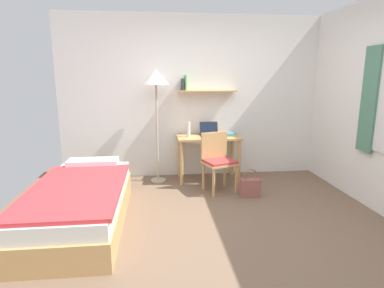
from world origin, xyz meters
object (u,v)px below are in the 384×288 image
Objects in this scene: bed at (81,203)px; handbag at (250,187)px; water_bottle at (189,129)px; desk at (208,145)px; laptop at (209,132)px; standing_lamp at (156,83)px; desk_chair at (218,159)px; book_stack at (229,134)px.

bed reaches higher than handbag.
handbag is at bearing -45.55° from water_bottle.
laptop is (0.02, 0.08, 0.19)m from desk.
desk is at bearing -0.10° from standing_lamp.
standing_lamp is at bearing 57.78° from bed.
water_bottle reaches higher than desk_chair.
bed is at bearing -122.22° from standing_lamp.
standing_lamp reaches higher than desk.
book_stack is (0.66, 0.05, -0.10)m from water_bottle.
handbag is at bearing 15.17° from bed.
desk is 2.48× the size of handbag.
laptop is 0.33m from book_stack.
standing_lamp is at bearing 149.85° from desk_chair.
bed is 2.20m from desk.
standing_lamp is at bearing 178.61° from water_bottle.
laptop is (-0.04, 0.58, 0.29)m from desk_chair.
desk is 0.51m from desk_chair.
book_stack reaches higher than bed.
desk is 4.25× the size of water_bottle.
water_bottle is 0.98× the size of book_stack.
book_stack is (1.15, 0.04, -0.81)m from standing_lamp.
bed is at bearing -139.33° from laptop.
handbag is at bearing -32.43° from standing_lamp.
desk is at bearing 119.88° from handbag.
water_bottle is at bearing 45.24° from bed.
bed is at bearing -144.88° from book_stack.
bed is 2.42× the size of desk_chair.
handbag is at bearing -82.38° from book_stack.
desk_chair is 0.49× the size of standing_lamp.
desk_chair is at bearing 143.02° from handbag.
desk is 1.25m from standing_lamp.
standing_lamp is at bearing -174.68° from laptop.
desk is 0.57× the size of standing_lamp.
standing_lamp is 7.33× the size of book_stack.
book_stack is (0.35, 0.04, 0.16)m from desk.
standing_lamp is 2.05m from handbag.
book_stack is (0.32, -0.04, -0.03)m from laptop.
desk is 0.21m from laptop.
standing_lamp is 0.86m from water_bottle.
desk_chair is at bearing -118.04° from book_stack.
bed is 8.84× the size of water_bottle.
water_bottle reaches higher than handbag.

